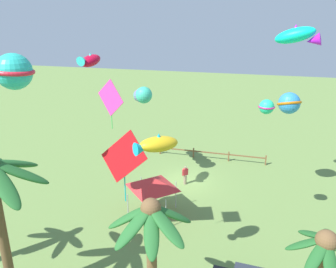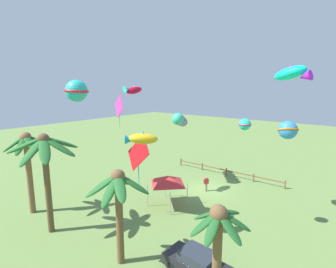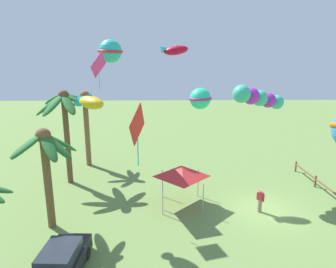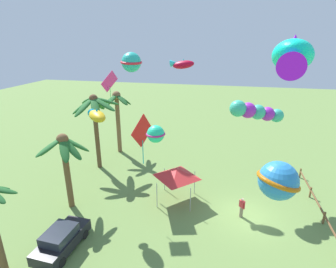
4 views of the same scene
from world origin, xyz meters
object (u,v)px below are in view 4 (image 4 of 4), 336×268
at_px(kite_fish_3, 97,116).
at_px(kite_ball_4, 278,181).
at_px(palm_tree_3, 117,108).
at_px(parked_car_0, 62,239).
at_px(spectator_0, 242,207).
at_px(kite_diamond_8, 142,132).
at_px(kite_fish_2, 182,64).
at_px(kite_tube_1, 255,112).
at_px(festival_tent, 177,173).
at_px(palm_tree_0, 64,153).
at_px(palm_tree_1, 95,111).
at_px(kite_ball_7, 156,134).
at_px(kite_ball_6, 131,62).
at_px(kite_fish_5, 292,57).
at_px(kite_diamond_0, 110,82).

xyz_separation_m(kite_fish_3, kite_ball_4, (-6.49, -10.92, -0.19)).
bearing_deg(palm_tree_3, kite_ball_4, -140.60).
xyz_separation_m(parked_car_0, kite_fish_3, (4.83, -0.58, 6.64)).
height_order(palm_tree_3, spectator_0, palm_tree_3).
xyz_separation_m(palm_tree_3, kite_fish_3, (-10.40, -2.95, 2.14)).
xyz_separation_m(spectator_0, kite_diamond_8, (1.83, 8.03, 4.62)).
bearing_deg(kite_fish_2, kite_tube_1, -100.56).
relative_size(kite_fish_2, kite_ball_4, 0.91).
bearing_deg(festival_tent, palm_tree_0, 108.02).
bearing_deg(palm_tree_0, palm_tree_1, 7.24).
bearing_deg(kite_ball_4, kite_ball_7, 72.97).
distance_m(palm_tree_3, parked_car_0, 16.06).
xyz_separation_m(palm_tree_0, kite_ball_6, (7.88, -2.66, 5.86)).
bearing_deg(festival_tent, palm_tree_3, 44.77).
bearing_deg(kite_fish_2, festival_tent, -174.59).
distance_m(festival_tent, kite_fish_2, 8.87).
bearing_deg(kite_diamond_8, kite_tube_1, -77.12).
xyz_separation_m(palm_tree_0, kite_fish_2, (6.40, -7.60, 5.89)).
bearing_deg(kite_fish_2, kite_diamond_8, 140.04).
xyz_separation_m(palm_tree_1, spectator_0, (-5.34, -13.89, -5.16)).
distance_m(kite_ball_4, kite_ball_6, 17.85).
xyz_separation_m(parked_car_0, kite_diamond_8, (7.55, -2.99, 4.69)).
relative_size(palm_tree_0, festival_tent, 2.11).
bearing_deg(kite_tube_1, kite_ball_4, 179.32).
height_order(palm_tree_3, kite_ball_7, kite_ball_7).
xyz_separation_m(palm_tree_3, parked_car_0, (-15.23, -2.36, -4.50)).
height_order(palm_tree_0, spectator_0, palm_tree_0).
relative_size(palm_tree_0, parked_car_0, 1.52).
bearing_deg(kite_fish_5, parked_car_0, 81.69).
relative_size(festival_tent, kite_tube_1, 0.66).
bearing_deg(kite_fish_5, kite_ball_6, 37.73).
bearing_deg(kite_fish_2, palm_tree_3, 60.11).
xyz_separation_m(palm_tree_1, parked_car_0, (-11.06, -2.87, -5.23)).
bearing_deg(kite_ball_4, spectator_0, 3.77).
distance_m(kite_fish_2, kite_ball_7, 10.94).
height_order(kite_ball_4, kite_ball_6, kite_ball_6).
height_order(spectator_0, kite_ball_7, kite_ball_7).
bearing_deg(parked_car_0, festival_tent, -40.99).
bearing_deg(palm_tree_3, parked_car_0, -171.18).
xyz_separation_m(spectator_0, kite_ball_4, (-7.38, -0.49, 6.39)).
height_order(palm_tree_0, kite_ball_7, kite_ball_7).
height_order(kite_diamond_0, kite_ball_4, kite_diamond_0).
relative_size(palm_tree_1, palm_tree_3, 1.06).
bearing_deg(kite_diamond_8, kite_ball_6, 26.92).
xyz_separation_m(kite_fish_5, kite_ball_7, (1.64, 5.19, -3.68)).
distance_m(kite_ball_7, kite_diamond_8, 8.63).
relative_size(parked_car_0, kite_tube_1, 0.92).
relative_size(festival_tent, kite_ball_4, 1.23).
relative_size(festival_tent, kite_diamond_0, 1.23).
bearing_deg(palm_tree_1, kite_ball_6, -72.88).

